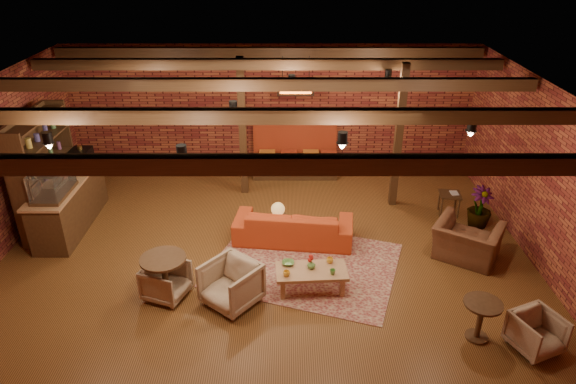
{
  "coord_description": "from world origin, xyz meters",
  "views": [
    {
      "loc": [
        0.42,
        -8.35,
        5.53
      ],
      "look_at": [
        0.42,
        0.2,
        1.2
      ],
      "focal_mm": 32.0,
      "sensor_mm": 36.0,
      "label": 1
    }
  ],
  "objects_px": {
    "round_table_left": "(164,271)",
    "round_table_right": "(481,315)",
    "side_table_book": "(450,195)",
    "sofa": "(293,225)",
    "armchair_a": "(166,280)",
    "coffee_table": "(311,272)",
    "armchair_far": "(537,331)",
    "armchair_b": "(231,282)",
    "side_table_lamp": "(278,212)",
    "plant_tall": "(487,169)",
    "armchair_right": "(468,236)"
  },
  "relations": [
    {
      "from": "round_table_left",
      "to": "round_table_right",
      "type": "height_order",
      "value": "round_table_left"
    },
    {
      "from": "side_table_book",
      "to": "sofa",
      "type": "bearing_deg",
      "value": -162.47
    },
    {
      "from": "round_table_left",
      "to": "armchair_a",
      "type": "distance_m",
      "value": 0.19
    },
    {
      "from": "coffee_table",
      "to": "armchair_far",
      "type": "bearing_deg",
      "value": -23.53
    },
    {
      "from": "armchair_b",
      "to": "armchair_far",
      "type": "bearing_deg",
      "value": 26.22
    },
    {
      "from": "sofa",
      "to": "armchair_b",
      "type": "bearing_deg",
      "value": 69.01
    },
    {
      "from": "coffee_table",
      "to": "side_table_lamp",
      "type": "height_order",
      "value": "side_table_lamp"
    },
    {
      "from": "round_table_left",
      "to": "plant_tall",
      "type": "xyz_separation_m",
      "value": [
        6.03,
        2.34,
        0.8
      ]
    },
    {
      "from": "armchair_right",
      "to": "round_table_right",
      "type": "xyz_separation_m",
      "value": [
        -0.48,
        -2.16,
        -0.05
      ]
    },
    {
      "from": "coffee_table",
      "to": "sofa",
      "type": "bearing_deg",
      "value": 99.76
    },
    {
      "from": "side_table_lamp",
      "to": "sofa",
      "type": "bearing_deg",
      "value": 1.59
    },
    {
      "from": "armchair_b",
      "to": "plant_tall",
      "type": "xyz_separation_m",
      "value": [
        4.91,
        2.5,
        0.92
      ]
    },
    {
      "from": "armchair_a",
      "to": "armchair_far",
      "type": "bearing_deg",
      "value": -81.93
    },
    {
      "from": "round_table_left",
      "to": "round_table_right",
      "type": "relative_size",
      "value": 1.18
    },
    {
      "from": "round_table_left",
      "to": "armchair_a",
      "type": "height_order",
      "value": "round_table_left"
    },
    {
      "from": "side_table_book",
      "to": "armchair_far",
      "type": "relative_size",
      "value": 0.78
    },
    {
      "from": "plant_tall",
      "to": "round_table_right",
      "type": "bearing_deg",
      "value": -108.27
    },
    {
      "from": "round_table_left",
      "to": "armchair_right",
      "type": "xyz_separation_m",
      "value": [
        5.4,
        1.16,
        -0.04
      ]
    },
    {
      "from": "armchair_b",
      "to": "armchair_right",
      "type": "height_order",
      "value": "armchair_right"
    },
    {
      "from": "round_table_right",
      "to": "armchair_far",
      "type": "height_order",
      "value": "round_table_right"
    },
    {
      "from": "round_table_left",
      "to": "armchair_right",
      "type": "height_order",
      "value": "armchair_right"
    },
    {
      "from": "round_table_left",
      "to": "armchair_right",
      "type": "relative_size",
      "value": 0.69
    },
    {
      "from": "side_table_lamp",
      "to": "plant_tall",
      "type": "distance_m",
      "value": 4.26
    },
    {
      "from": "armchair_far",
      "to": "side_table_book",
      "type": "bearing_deg",
      "value": 68.34
    },
    {
      "from": "side_table_lamp",
      "to": "side_table_book",
      "type": "xyz_separation_m",
      "value": [
        3.71,
        1.08,
        -0.18
      ]
    },
    {
      "from": "round_table_left",
      "to": "armchair_far",
      "type": "height_order",
      "value": "round_table_left"
    },
    {
      "from": "plant_tall",
      "to": "sofa",
      "type": "bearing_deg",
      "value": -172.17
    },
    {
      "from": "armchair_right",
      "to": "side_table_book",
      "type": "xyz_separation_m",
      "value": [
        0.16,
        1.72,
        -0.04
      ]
    },
    {
      "from": "round_table_right",
      "to": "plant_tall",
      "type": "xyz_separation_m",
      "value": [
        1.1,
        3.33,
        0.89
      ]
    },
    {
      "from": "sofa",
      "to": "plant_tall",
      "type": "distance_m",
      "value": 4.03
    },
    {
      "from": "round_table_left",
      "to": "armchair_far",
      "type": "bearing_deg",
      "value": -12.09
    },
    {
      "from": "round_table_left",
      "to": "armchair_a",
      "type": "bearing_deg",
      "value": 70.04
    },
    {
      "from": "coffee_table",
      "to": "plant_tall",
      "type": "distance_m",
      "value": 4.29
    },
    {
      "from": "armchair_a",
      "to": "armchair_right",
      "type": "bearing_deg",
      "value": -57.66
    },
    {
      "from": "armchair_right",
      "to": "side_table_lamp",
      "type": "bearing_deg",
      "value": 22.38
    },
    {
      "from": "sofa",
      "to": "round_table_left",
      "type": "bearing_deg",
      "value": 46.97
    },
    {
      "from": "coffee_table",
      "to": "round_table_left",
      "type": "bearing_deg",
      "value": -175.35
    },
    {
      "from": "side_table_lamp",
      "to": "armchair_b",
      "type": "relative_size",
      "value": 1.01
    },
    {
      "from": "round_table_left",
      "to": "side_table_book",
      "type": "height_order",
      "value": "round_table_left"
    },
    {
      "from": "coffee_table",
      "to": "armchair_far",
      "type": "xyz_separation_m",
      "value": [
        3.25,
        -1.42,
        -0.04
      ]
    },
    {
      "from": "side_table_book",
      "to": "armchair_a",
      "type": "bearing_deg",
      "value": -152.7
    },
    {
      "from": "side_table_lamp",
      "to": "coffee_table",
      "type": "bearing_deg",
      "value": -70.01
    },
    {
      "from": "armchair_a",
      "to": "plant_tall",
      "type": "relative_size",
      "value": 0.26
    },
    {
      "from": "coffee_table",
      "to": "round_table_right",
      "type": "distance_m",
      "value": 2.76
    },
    {
      "from": "armchair_b",
      "to": "armchair_right",
      "type": "bearing_deg",
      "value": 56.39
    },
    {
      "from": "coffee_table",
      "to": "side_table_lamp",
      "type": "bearing_deg",
      "value": 109.99
    },
    {
      "from": "round_table_left",
      "to": "round_table_right",
      "type": "bearing_deg",
      "value": -11.39
    },
    {
      "from": "sofa",
      "to": "armchair_a",
      "type": "xyz_separation_m",
      "value": [
        -2.15,
        -1.79,
        -0.0
      ]
    },
    {
      "from": "armchair_a",
      "to": "side_table_book",
      "type": "height_order",
      "value": "armchair_a"
    },
    {
      "from": "armchair_right",
      "to": "side_table_book",
      "type": "bearing_deg",
      "value": -62.69
    }
  ]
}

